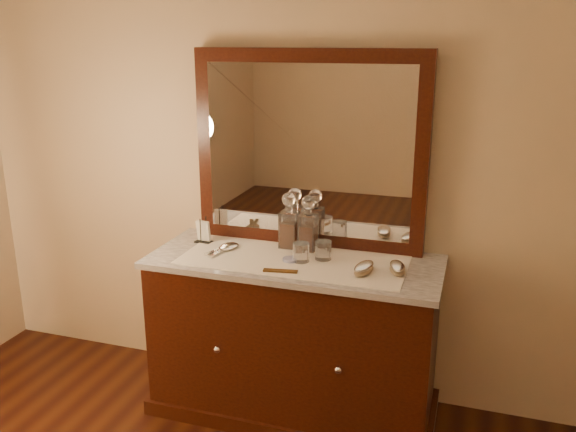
{
  "coord_description": "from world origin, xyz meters",
  "views": [
    {
      "loc": [
        0.82,
        -0.67,
        1.9
      ],
      "look_at": [
        0.0,
        1.85,
        1.1
      ],
      "focal_mm": 37.19,
      "sensor_mm": 36.0,
      "label": 1
    }
  ],
  "objects_px": {
    "decanter_right": "(308,229)",
    "brush_far": "(397,268)",
    "decanter_left": "(289,226)",
    "brush_near": "(364,268)",
    "hand_mirror_inner": "(224,249)",
    "pin_dish": "(290,259)",
    "comb": "(280,271)",
    "mirror_frame": "(309,150)",
    "dresser_cabinet": "(294,339)",
    "napkin_rack": "(203,232)",
    "hand_mirror_outer": "(227,247)"
  },
  "relations": [
    {
      "from": "dresser_cabinet",
      "to": "napkin_rack",
      "type": "distance_m",
      "value": 0.73
    },
    {
      "from": "hand_mirror_outer",
      "to": "brush_far",
      "type": "bearing_deg",
      "value": -3.61
    },
    {
      "from": "dresser_cabinet",
      "to": "brush_near",
      "type": "height_order",
      "value": "brush_near"
    },
    {
      "from": "mirror_frame",
      "to": "napkin_rack",
      "type": "bearing_deg",
      "value": -163.98
    },
    {
      "from": "napkin_rack",
      "to": "decanter_left",
      "type": "xyz_separation_m",
      "value": [
        0.46,
        0.06,
        0.06
      ]
    },
    {
      "from": "mirror_frame",
      "to": "hand_mirror_outer",
      "type": "xyz_separation_m",
      "value": [
        -0.37,
        -0.22,
        -0.49
      ]
    },
    {
      "from": "mirror_frame",
      "to": "hand_mirror_outer",
      "type": "height_order",
      "value": "mirror_frame"
    },
    {
      "from": "brush_far",
      "to": "hand_mirror_outer",
      "type": "distance_m",
      "value": 0.88
    },
    {
      "from": "pin_dish",
      "to": "decanter_left",
      "type": "distance_m",
      "value": 0.23
    },
    {
      "from": "mirror_frame",
      "to": "napkin_rack",
      "type": "xyz_separation_m",
      "value": [
        -0.53,
        -0.15,
        -0.44
      ]
    },
    {
      "from": "pin_dish",
      "to": "brush_far",
      "type": "relative_size",
      "value": 0.45
    },
    {
      "from": "brush_near",
      "to": "brush_far",
      "type": "height_order",
      "value": "brush_near"
    },
    {
      "from": "comb",
      "to": "decanter_right",
      "type": "height_order",
      "value": "decanter_right"
    },
    {
      "from": "napkin_rack",
      "to": "decanter_right",
      "type": "xyz_separation_m",
      "value": [
        0.56,
        0.05,
        0.06
      ]
    },
    {
      "from": "brush_far",
      "to": "hand_mirror_inner",
      "type": "height_order",
      "value": "brush_far"
    },
    {
      "from": "pin_dish",
      "to": "mirror_frame",
      "type": "bearing_deg",
      "value": 88.41
    },
    {
      "from": "mirror_frame",
      "to": "comb",
      "type": "bearing_deg",
      "value": -91.12
    },
    {
      "from": "comb",
      "to": "brush_near",
      "type": "distance_m",
      "value": 0.39
    },
    {
      "from": "decanter_left",
      "to": "brush_near",
      "type": "xyz_separation_m",
      "value": [
        0.44,
        -0.24,
        -0.09
      ]
    },
    {
      "from": "pin_dish",
      "to": "hand_mirror_inner",
      "type": "bearing_deg",
      "value": 174.18
    },
    {
      "from": "decanter_left",
      "to": "hand_mirror_inner",
      "type": "xyz_separation_m",
      "value": [
        -0.3,
        -0.15,
        -0.1
      ]
    },
    {
      "from": "decanter_right",
      "to": "brush_far",
      "type": "height_order",
      "value": "decanter_right"
    },
    {
      "from": "mirror_frame",
      "to": "pin_dish",
      "type": "relative_size",
      "value": 15.89
    },
    {
      "from": "pin_dish",
      "to": "hand_mirror_inner",
      "type": "xyz_separation_m",
      "value": [
        -0.37,
        0.04,
        0.0
      ]
    },
    {
      "from": "napkin_rack",
      "to": "hand_mirror_inner",
      "type": "distance_m",
      "value": 0.19
    },
    {
      "from": "pin_dish",
      "to": "hand_mirror_outer",
      "type": "xyz_separation_m",
      "value": [
        -0.37,
        0.07,
        0.0
      ]
    },
    {
      "from": "napkin_rack",
      "to": "brush_far",
      "type": "height_order",
      "value": "napkin_rack"
    },
    {
      "from": "dresser_cabinet",
      "to": "brush_near",
      "type": "relative_size",
      "value": 8.06
    },
    {
      "from": "decanter_right",
      "to": "hand_mirror_inner",
      "type": "xyz_separation_m",
      "value": [
        -0.4,
        -0.14,
        -0.1
      ]
    },
    {
      "from": "pin_dish",
      "to": "brush_far",
      "type": "height_order",
      "value": "brush_far"
    },
    {
      "from": "mirror_frame",
      "to": "pin_dish",
      "type": "bearing_deg",
      "value": -91.59
    },
    {
      "from": "decanter_left",
      "to": "brush_far",
      "type": "distance_m",
      "value": 0.62
    },
    {
      "from": "brush_far",
      "to": "dresser_cabinet",
      "type": "bearing_deg",
      "value": 177.05
    },
    {
      "from": "comb",
      "to": "hand_mirror_inner",
      "type": "bearing_deg",
      "value": 143.39
    },
    {
      "from": "dresser_cabinet",
      "to": "hand_mirror_inner",
      "type": "xyz_separation_m",
      "value": [
        -0.37,
        -0.0,
        0.45
      ]
    },
    {
      "from": "napkin_rack",
      "to": "brush_near",
      "type": "relative_size",
      "value": 0.79
    },
    {
      "from": "comb",
      "to": "hand_mirror_outer",
      "type": "height_order",
      "value": "hand_mirror_outer"
    },
    {
      "from": "pin_dish",
      "to": "decanter_right",
      "type": "xyz_separation_m",
      "value": [
        0.04,
        0.18,
        0.1
      ]
    },
    {
      "from": "napkin_rack",
      "to": "hand_mirror_inner",
      "type": "xyz_separation_m",
      "value": [
        0.16,
        -0.09,
        -0.04
      ]
    },
    {
      "from": "decanter_right",
      "to": "brush_far",
      "type": "relative_size",
      "value": 1.73
    },
    {
      "from": "dresser_cabinet",
      "to": "decanter_left",
      "type": "xyz_separation_m",
      "value": [
        -0.08,
        0.15,
        0.56
      ]
    },
    {
      "from": "napkin_rack",
      "to": "hand_mirror_outer",
      "type": "relative_size",
      "value": 0.62
    },
    {
      "from": "hand_mirror_inner",
      "to": "brush_far",
      "type": "bearing_deg",
      "value": -1.66
    },
    {
      "from": "comb",
      "to": "brush_near",
      "type": "bearing_deg",
      "value": 6.66
    },
    {
      "from": "decanter_left",
      "to": "brush_near",
      "type": "height_order",
      "value": "decanter_left"
    },
    {
      "from": "comb",
      "to": "decanter_right",
      "type": "xyz_separation_m",
      "value": [
        0.04,
        0.33,
        0.11
      ]
    },
    {
      "from": "hand_mirror_outer",
      "to": "hand_mirror_inner",
      "type": "distance_m",
      "value": 0.03
    },
    {
      "from": "decanter_left",
      "to": "mirror_frame",
      "type": "bearing_deg",
      "value": 49.63
    },
    {
      "from": "dresser_cabinet",
      "to": "brush_far",
      "type": "xyz_separation_m",
      "value": [
        0.51,
        -0.03,
        0.47
      ]
    },
    {
      "from": "comb",
      "to": "decanter_left",
      "type": "relative_size",
      "value": 0.55
    }
  ]
}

